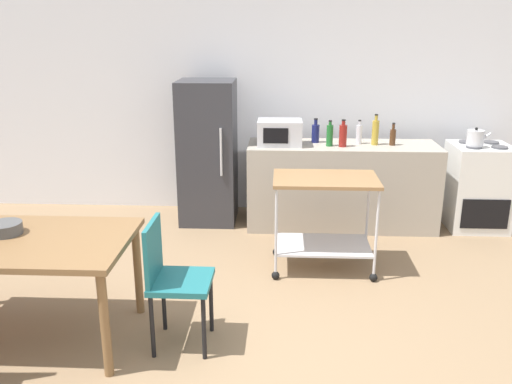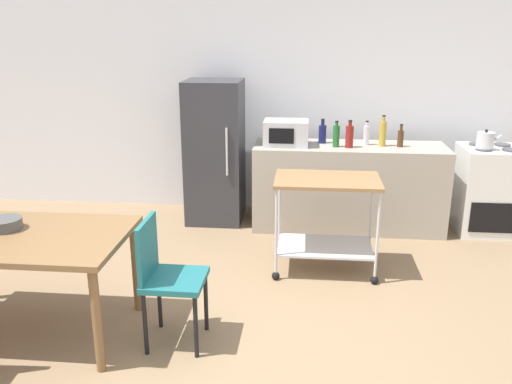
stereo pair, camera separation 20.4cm
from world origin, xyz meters
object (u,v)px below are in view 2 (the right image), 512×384
at_px(bottle_soy_sauce, 350,136).
at_px(bottle_olive_oil, 383,133).
at_px(chair_teal, 165,273).
at_px(bottle_vinegar, 366,135).
at_px(bottle_hot_sauce, 322,133).
at_px(dining_table, 17,245).
at_px(stove_oven, 488,190).
at_px(refrigerator, 215,152).
at_px(fruit_bowl, 5,224).
at_px(microwave, 286,133).
at_px(kitchen_cart, 326,209).
at_px(kettle, 485,140).
at_px(bottle_wine, 336,136).
at_px(bottle_sesame_oil, 401,138).

bearing_deg(bottle_soy_sauce, bottle_olive_oil, 16.72).
height_order(chair_teal, bottle_vinegar, bottle_vinegar).
bearing_deg(bottle_hot_sauce, dining_table, -130.76).
relative_size(stove_oven, refrigerator, 0.59).
bearing_deg(stove_oven, chair_teal, -139.70).
height_order(chair_teal, fruit_bowl, chair_teal).
height_order(microwave, fruit_bowl, microwave).
xyz_separation_m(kitchen_cart, bottle_hot_sauce, (-0.02, 1.21, 0.43)).
bearing_deg(kettle, bottle_wine, 179.93).
bearing_deg(fruit_bowl, kettle, 29.71).
distance_m(bottle_wine, bottle_sesame_oil, 0.67).
xyz_separation_m(dining_table, fruit_bowl, (-0.11, 0.08, 0.12)).
bearing_deg(bottle_sesame_oil, refrigerator, 176.86).
height_order(bottle_vinegar, fruit_bowl, bottle_vinegar).
xyz_separation_m(microwave, bottle_hot_sauce, (0.38, 0.14, -0.03)).
relative_size(microwave, fruit_bowl, 2.01).
distance_m(bottle_soy_sauce, kettle, 1.35).
relative_size(microwave, bottle_olive_oil, 1.43).
distance_m(kitchen_cart, microwave, 1.23).
distance_m(dining_table, microwave, 2.91).
height_order(refrigerator, bottle_olive_oil, refrigerator).
height_order(dining_table, bottle_vinegar, bottle_vinegar).
bearing_deg(bottle_olive_oil, refrigerator, 176.93).
relative_size(chair_teal, refrigerator, 0.57).
bearing_deg(bottle_vinegar, bottle_wine, -158.72).
xyz_separation_m(bottle_soy_sauce, bottle_sesame_oil, (0.53, 0.09, -0.03)).
distance_m(bottle_wine, kettle, 1.48).
bearing_deg(kettle, chair_teal, -139.67).
distance_m(dining_table, bottle_sesame_oil, 3.76).
distance_m(bottle_olive_oil, bottle_sesame_oil, 0.19).
xyz_separation_m(microwave, bottle_vinegar, (0.84, 0.09, -0.02)).
relative_size(dining_table, bottle_hot_sauce, 5.83).
bearing_deg(bottle_olive_oil, chair_teal, -125.52).
bearing_deg(bottle_hot_sauce, bottle_olive_oil, -8.47).
height_order(dining_table, microwave, microwave).
xyz_separation_m(stove_oven, bottle_olive_oil, (-1.12, -0.01, 0.58)).
distance_m(bottle_soy_sauce, fruit_bowl, 3.32).
xyz_separation_m(refrigerator, bottle_hot_sauce, (1.16, -0.00, 0.23)).
xyz_separation_m(dining_table, chair_teal, (1.03, -0.02, -0.15)).
distance_m(microwave, bottle_sesame_oil, 1.18).
bearing_deg(bottle_hot_sauce, kitchen_cart, -88.89).
distance_m(bottle_vinegar, bottle_olive_oil, 0.17).
distance_m(dining_table, bottle_vinegar, 3.53).
relative_size(stove_oven, fruit_bowl, 4.02).
height_order(stove_oven, refrigerator, refrigerator).
distance_m(microwave, bottle_wine, 0.52).
height_order(microwave, bottle_vinegar, microwave).
bearing_deg(kitchen_cart, bottle_soy_sauce, 76.32).
height_order(refrigerator, kitchen_cart, refrigerator).
distance_m(refrigerator, kitchen_cart, 1.71).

